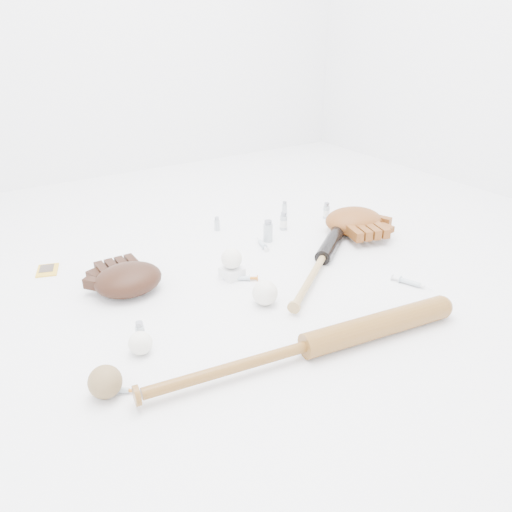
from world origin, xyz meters
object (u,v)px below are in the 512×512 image
glove_dark (128,279)px  pedestal (232,273)px  bat_dark (323,257)px  bat_wood (308,346)px

glove_dark → pedestal: bearing=-16.4°
bat_dark → bat_wood: (-0.39, -0.41, 0.01)m
bat_dark → pedestal: (-0.33, 0.09, -0.01)m
bat_dark → bat_wood: 0.56m
bat_wood → pedestal: 0.50m
bat_wood → bat_dark: bearing=54.1°
pedestal → bat_wood: bearing=-96.5°
bat_dark → pedestal: size_ratio=11.55×
bat_wood → pedestal: size_ratio=14.25×
bat_dark → pedestal: bat_dark is taller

